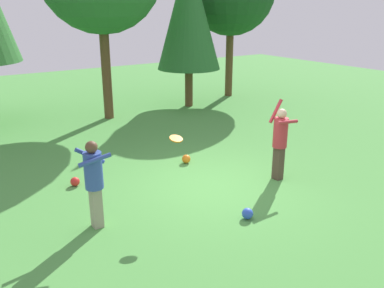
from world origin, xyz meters
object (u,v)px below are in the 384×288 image
object	(u,v)px
ball_orange	(186,159)
frisbee	(176,139)
person_catcher	(94,177)
person_thrower	(280,138)
ball_blue	(247,214)
ball_red	(75,182)
tree_right	(189,11)

from	to	relation	value
ball_orange	frisbee	bearing A→B (deg)	-127.23
frisbee	person_catcher	bearing A→B (deg)	172.52
person_catcher	frisbee	xyz separation A→B (m)	(1.66, -0.22, 0.51)
person_thrower	ball_blue	distance (m)	2.42
person_catcher	ball_blue	world-z (taller)	person_catcher
ball_red	ball_orange	size ratio (longest dim) A/B	0.93
person_catcher	tree_right	size ratio (longest dim) A/B	0.28
ball_orange	tree_right	distance (m)	7.64
person_catcher	frisbee	distance (m)	1.75
ball_blue	ball_orange	size ratio (longest dim) A/B	0.96
ball_orange	person_catcher	bearing A→B (deg)	-150.03
frisbee	ball_blue	xyz separation A→B (m)	(0.93, -1.16, -1.42)
person_thrower	tree_right	xyz separation A→B (m)	(2.46, 7.68, 2.75)
tree_right	ball_orange	bearing A→B (deg)	-123.97
person_thrower	tree_right	world-z (taller)	tree_right
ball_red	tree_right	world-z (taller)	tree_right
ball_orange	ball_blue	bearing A→B (deg)	-101.40
frisbee	ball_red	xyz separation A→B (m)	(-1.39, 2.29, -1.43)
tree_right	frisbee	bearing A→B (deg)	-124.89
person_thrower	ball_orange	size ratio (longest dim) A/B	8.31
person_thrower	ball_orange	distance (m)	2.66
frisbee	tree_right	size ratio (longest dim) A/B	0.05
person_catcher	ball_orange	world-z (taller)	person_catcher
person_thrower	ball_red	xyz separation A→B (m)	(-4.26, 2.34, -0.95)
ball_blue	person_catcher	bearing A→B (deg)	152.07
person_thrower	ball_red	bearing A→B (deg)	-27.89
person_catcher	ball_red	xyz separation A→B (m)	(0.26, 2.08, -0.92)
frisbee	tree_right	distance (m)	9.59
ball_orange	tree_right	bearing A→B (deg)	56.03
person_thrower	tree_right	distance (m)	8.52
person_catcher	frisbee	world-z (taller)	person_catcher
ball_blue	tree_right	world-z (taller)	tree_right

